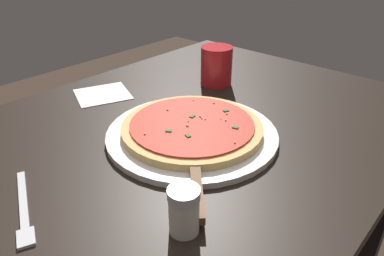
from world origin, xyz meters
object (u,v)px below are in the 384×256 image
at_px(pizza_server, 196,178).
at_px(fork, 24,210).
at_px(napkin_folded_right, 103,94).
at_px(pizza, 192,127).
at_px(parmesan_shaker, 184,210).
at_px(serving_plate, 192,134).
at_px(cup_tall_drink, 216,66).

height_order(pizza_server, fork, pizza_server).
height_order(napkin_folded_right, fork, fork).
bearing_deg(napkin_folded_right, pizza, 89.38).
relative_size(fork, parmesan_shaker, 2.41).
distance_m(pizza_server, parmesan_shaker, 0.10).
xyz_separation_m(serving_plate, pizza_server, (0.12, 0.12, 0.01)).
height_order(pizza, napkin_folded_right, pizza).
xyz_separation_m(cup_tall_drink, parmesan_shaker, (0.47, 0.32, -0.02)).
bearing_deg(cup_tall_drink, fork, 9.96).
bearing_deg(napkin_folded_right, fork, 38.84).
height_order(serving_plate, pizza_server, pizza_server).
bearing_deg(fork, pizza, 173.48).
bearing_deg(parmesan_shaker, serving_plate, -140.36).
relative_size(pizza_server, fork, 1.06).
bearing_deg(cup_tall_drink, pizza, 29.14).
bearing_deg(serving_plate, pizza_server, 44.20).
height_order(cup_tall_drink, napkin_folded_right, cup_tall_drink).
bearing_deg(fork, pizza_server, 145.09).
distance_m(pizza_server, fork, 0.27).
relative_size(pizza, cup_tall_drink, 2.76).
relative_size(pizza, napkin_folded_right, 2.21).
xyz_separation_m(pizza_server, parmesan_shaker, (0.09, 0.05, 0.02)).
relative_size(pizza_server, cup_tall_drink, 1.78).
bearing_deg(fork, serving_plate, 173.48).
height_order(pizza_server, parmesan_shaker, parmesan_shaker).
relative_size(napkin_folded_right, parmesan_shaker, 1.79).
relative_size(cup_tall_drink, fork, 0.59).
distance_m(serving_plate, napkin_folded_right, 0.32).
xyz_separation_m(napkin_folded_right, fork, (0.35, 0.28, 0.00)).
distance_m(pizza, fork, 0.35).
bearing_deg(pizza, fork, -6.52).
distance_m(serving_plate, cup_tall_drink, 0.30).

